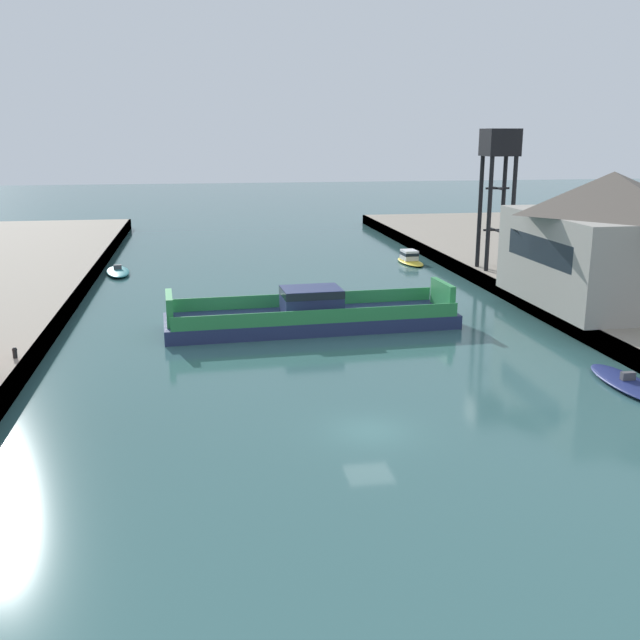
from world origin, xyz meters
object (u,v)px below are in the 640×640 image
Objects in this scene: moored_boat_near_left at (118,272)px; moored_boat_near_right at (410,258)px; warehouse_shed at (608,238)px; crane_tower at (499,160)px; moored_boat_mid_left at (627,383)px; chain_ferry at (311,315)px.

moored_boat_near_right is at bearing 2.70° from moored_boat_near_left.
moored_boat_near_left is 51.34m from warehouse_shed.
warehouse_shed is at bearing -74.43° from moored_boat_near_right.
crane_tower reaches higher than warehouse_shed.
moored_boat_near_left is 0.52× the size of crane_tower.
moored_boat_near_right is at bearing 105.57° from warehouse_shed.
crane_tower is (4.50, 32.80, 12.49)m from moored_boat_mid_left.
moored_boat_near_right is (16.43, 28.14, -0.42)m from chain_ferry.
warehouse_shed reaches higher than moored_boat_near_right.
moored_boat_mid_left is 35.39m from crane_tower.
chain_ferry is 29.17m from crane_tower.
crane_tower is at bearing -67.04° from moored_boat_near_right.
moored_boat_near_left is 56.30m from moored_boat_mid_left.
crane_tower is at bearing 99.59° from warehouse_shed.
moored_boat_mid_left is at bearing -97.81° from crane_tower.
chain_ferry is at bearing 134.90° from moored_boat_mid_left.
warehouse_shed is at bearing -3.17° from chain_ferry.
moored_boat_mid_left is 18.83m from warehouse_shed.
moored_boat_mid_left is at bearing -51.22° from moored_boat_near_left.
moored_boat_near_left is 1.10× the size of moored_boat_near_right.
warehouse_shed is (24.65, -1.36, 5.90)m from chain_ferry.
moored_boat_mid_left is at bearing -45.10° from chain_ferry.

